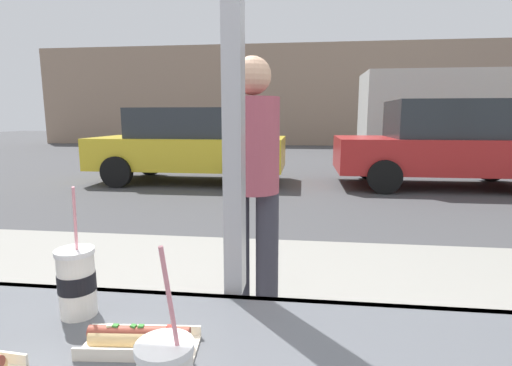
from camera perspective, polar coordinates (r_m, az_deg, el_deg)
ground_plane at (r=9.06m, az=5.66°, el=0.62°), size 60.00×60.00×0.00m
sidewalk_strip at (r=2.89m, az=2.59°, el=-18.20°), size 16.00×2.80×0.13m
building_facade_far at (r=20.69m, az=6.55°, el=12.69°), size 28.00×1.20×5.08m
soda_cup_left at (r=1.07m, az=-24.94°, el=-13.00°), size 0.09×0.09×0.33m
hotdog_tray_near at (r=0.91m, az=-16.81°, el=-21.15°), size 0.25×0.12×0.05m
parked_car_yellow at (r=8.66m, az=-9.96°, el=5.61°), size 4.13×1.96×1.61m
parked_car_red at (r=8.77m, az=26.17°, el=5.19°), size 4.32×1.99×1.76m
box_truck at (r=14.66m, az=28.55°, el=9.17°), size 6.92×2.44×2.89m
pedestrian at (r=2.31m, az=-0.53°, el=0.95°), size 0.32×0.32×1.63m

